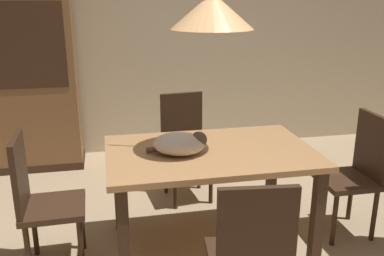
{
  "coord_description": "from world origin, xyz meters",
  "views": [
    {
      "loc": [
        -0.53,
        -2.18,
        1.76
      ],
      "look_at": [
        0.06,
        0.65,
        0.85
      ],
      "focal_mm": 39.84,
      "sensor_mm": 36.0,
      "label": 1
    }
  ],
  "objects_px": {
    "dining_table": "(210,164)",
    "chair_left_side": "(40,197)",
    "chair_near_front": "(251,255)",
    "pendant_lamp": "(212,10)",
    "cat_sleeping": "(181,144)",
    "chair_right_side": "(357,169)",
    "hutch_bookcase": "(21,84)",
    "chair_far_back": "(185,141)"
  },
  "relations": [
    {
      "from": "chair_near_front",
      "to": "hutch_bookcase",
      "type": "distance_m",
      "value": 3.15
    },
    {
      "from": "chair_right_side",
      "to": "cat_sleeping",
      "type": "xyz_separation_m",
      "value": [
        -1.34,
        -0.04,
        0.32
      ]
    },
    {
      "from": "chair_far_back",
      "to": "cat_sleeping",
      "type": "relative_size",
      "value": 2.32
    },
    {
      "from": "chair_near_front",
      "to": "pendant_lamp",
      "type": "bearing_deg",
      "value": 89.43
    },
    {
      "from": "chair_right_side",
      "to": "hutch_bookcase",
      "type": "relative_size",
      "value": 0.5
    },
    {
      "from": "cat_sleeping",
      "to": "chair_left_side",
      "type": "bearing_deg",
      "value": 177.34
    },
    {
      "from": "chair_far_back",
      "to": "chair_left_side",
      "type": "bearing_deg",
      "value": -141.84
    },
    {
      "from": "dining_table",
      "to": "cat_sleeping",
      "type": "bearing_deg",
      "value": -168.12
    },
    {
      "from": "chair_near_front",
      "to": "chair_left_side",
      "type": "xyz_separation_m",
      "value": [
        -1.12,
        0.88,
        0.0
      ]
    },
    {
      "from": "chair_left_side",
      "to": "chair_near_front",
      "type": "bearing_deg",
      "value": -38.04
    },
    {
      "from": "chair_far_back",
      "to": "chair_near_front",
      "type": "height_order",
      "value": "same"
    },
    {
      "from": "chair_left_side",
      "to": "pendant_lamp",
      "type": "height_order",
      "value": "pendant_lamp"
    },
    {
      "from": "cat_sleeping",
      "to": "pendant_lamp",
      "type": "height_order",
      "value": "pendant_lamp"
    },
    {
      "from": "cat_sleeping",
      "to": "hutch_bookcase",
      "type": "bearing_deg",
      "value": 123.99
    },
    {
      "from": "dining_table",
      "to": "chair_right_side",
      "type": "relative_size",
      "value": 1.51
    },
    {
      "from": "dining_table",
      "to": "cat_sleeping",
      "type": "relative_size",
      "value": 3.5
    },
    {
      "from": "chair_right_side",
      "to": "pendant_lamp",
      "type": "distance_m",
      "value": 1.61
    },
    {
      "from": "dining_table",
      "to": "chair_left_side",
      "type": "relative_size",
      "value": 1.51
    },
    {
      "from": "pendant_lamp",
      "to": "hutch_bookcase",
      "type": "relative_size",
      "value": 0.7
    },
    {
      "from": "chair_far_back",
      "to": "cat_sleeping",
      "type": "distance_m",
      "value": 1.0
    },
    {
      "from": "dining_table",
      "to": "pendant_lamp",
      "type": "bearing_deg",
      "value": 45.0
    },
    {
      "from": "chair_left_side",
      "to": "hutch_bookcase",
      "type": "bearing_deg",
      "value": 101.36
    },
    {
      "from": "chair_far_back",
      "to": "pendant_lamp",
      "type": "height_order",
      "value": "pendant_lamp"
    },
    {
      "from": "chair_right_side",
      "to": "pendant_lamp",
      "type": "xyz_separation_m",
      "value": [
        -1.13,
        0.0,
        1.15
      ]
    },
    {
      "from": "chair_far_back",
      "to": "dining_table",
      "type": "bearing_deg",
      "value": -89.43
    },
    {
      "from": "dining_table",
      "to": "chair_far_back",
      "type": "height_order",
      "value": "chair_far_back"
    },
    {
      "from": "chair_left_side",
      "to": "hutch_bookcase",
      "type": "xyz_separation_m",
      "value": [
        -0.38,
        1.88,
        0.38
      ]
    },
    {
      "from": "chair_near_front",
      "to": "pendant_lamp",
      "type": "distance_m",
      "value": 1.45
    },
    {
      "from": "chair_far_back",
      "to": "chair_right_side",
      "type": "xyz_separation_m",
      "value": [
        1.14,
        -0.88,
        0.0
      ]
    },
    {
      "from": "chair_left_side",
      "to": "cat_sleeping",
      "type": "height_order",
      "value": "chair_left_side"
    },
    {
      "from": "chair_left_side",
      "to": "hutch_bookcase",
      "type": "height_order",
      "value": "hutch_bookcase"
    },
    {
      "from": "chair_far_back",
      "to": "chair_left_side",
      "type": "relative_size",
      "value": 1.0
    },
    {
      "from": "pendant_lamp",
      "to": "hutch_bookcase",
      "type": "bearing_deg",
      "value": 128.78
    },
    {
      "from": "chair_far_back",
      "to": "hutch_bookcase",
      "type": "distance_m",
      "value": 1.84
    },
    {
      "from": "chair_near_front",
      "to": "chair_right_side",
      "type": "relative_size",
      "value": 1.0
    },
    {
      "from": "chair_far_back",
      "to": "cat_sleeping",
      "type": "bearing_deg",
      "value": -102.41
    },
    {
      "from": "dining_table",
      "to": "pendant_lamp",
      "type": "distance_m",
      "value": 1.01
    },
    {
      "from": "chair_near_front",
      "to": "hutch_bookcase",
      "type": "bearing_deg",
      "value": 118.54
    },
    {
      "from": "chair_right_side",
      "to": "hutch_bookcase",
      "type": "distance_m",
      "value": 3.25
    },
    {
      "from": "dining_table",
      "to": "chair_right_side",
      "type": "xyz_separation_m",
      "value": [
        1.13,
        -0.0,
        -0.14
      ]
    },
    {
      "from": "chair_far_back",
      "to": "chair_near_front",
      "type": "xyz_separation_m",
      "value": [
        -0.0,
        -1.76,
        0.0
      ]
    },
    {
      "from": "chair_right_side",
      "to": "chair_left_side",
      "type": "bearing_deg",
      "value": -179.96
    }
  ]
}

